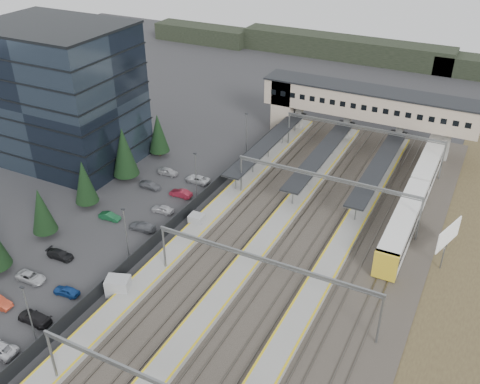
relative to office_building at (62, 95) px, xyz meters
The scene contains 15 objects.
ground 39.86m from the office_building, 18.43° to the right, with size 220.00×220.00×0.00m, color #2B2B2D.
office_building is the anchor object (origin of this frame).
conifer_row 22.40m from the office_building, 48.57° to the right, with size 4.42×49.82×9.50m.
car_park 32.35m from the office_building, 40.65° to the right, with size 10.37×44.62×1.29m.
lampposts 31.00m from the office_building, 21.00° to the right, with size 0.50×53.25×8.07m.
fence 32.32m from the office_building, 13.35° to the right, with size 0.08×90.00×2.00m.
relay_cabin_near 42.28m from the office_building, 40.12° to the right, with size 3.44×2.98×2.40m.
relay_cabin_far 35.30m from the office_building, 15.66° to the right, with size 2.23×1.88×1.98m.
rail_corridor 47.39m from the office_building, ahead, with size 34.00×90.00×0.92m.
canopies 46.29m from the office_building, 19.23° to the left, with size 23.10×30.00×3.28m.
footbridge 53.18m from the office_building, 34.47° to the left, with size 40.40×6.40×11.20m.
gantries 49.23m from the office_building, 10.62° to the right, with size 28.40×62.28×7.17m.
train 62.07m from the office_building, 11.65° to the left, with size 3.11×43.32×3.92m.
billboard 66.77m from the office_building, ahead, with size 2.05×6.02×5.38m.
treeline_far 100.53m from the office_building, 53.31° to the left, with size 170.00×19.00×7.00m.
Camera 1 is at (31.74, -52.93, 45.07)m, focal length 40.00 mm.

